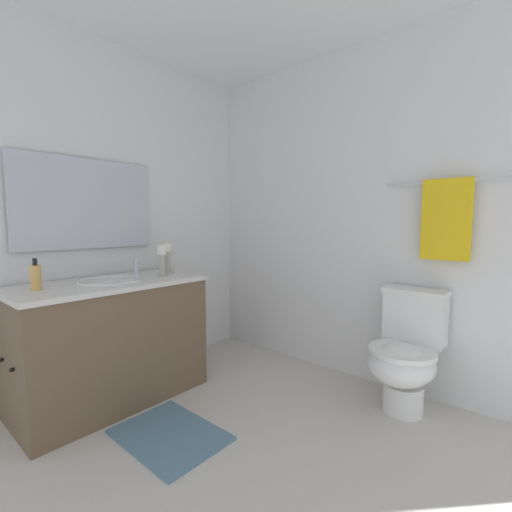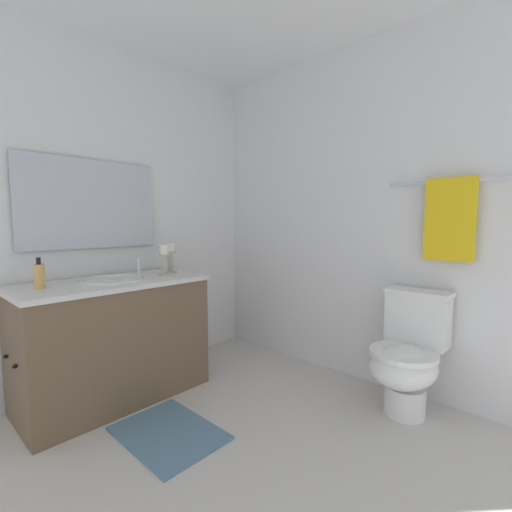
# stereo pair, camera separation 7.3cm
# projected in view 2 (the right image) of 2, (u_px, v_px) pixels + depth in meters

# --- Properties ---
(floor) EXTENTS (3.10, 2.67, 0.02)m
(floor) POSITION_uv_depth(u_px,v_px,m) (256.00, 483.00, 1.60)
(floor) COLOR beige
(floor) RESTS_ON ground
(wall_back) EXTENTS (3.10, 0.04, 2.45)m
(wall_back) POSITION_uv_depth(u_px,v_px,m) (386.00, 215.00, 2.45)
(wall_back) COLOR white
(wall_back) RESTS_ON ground
(wall_left) EXTENTS (0.04, 2.67, 2.45)m
(wall_left) POSITION_uv_depth(u_px,v_px,m) (100.00, 215.00, 2.53)
(wall_left) COLOR white
(wall_left) RESTS_ON ground
(vanity_cabinet) EXTENTS (0.58, 1.18, 0.80)m
(vanity_cabinet) POSITION_uv_depth(u_px,v_px,m) (115.00, 339.00, 2.34)
(vanity_cabinet) COLOR brown
(vanity_cabinet) RESTS_ON ground
(sink_basin) EXTENTS (0.40, 0.40, 0.24)m
(sink_basin) POSITION_uv_depth(u_px,v_px,m) (113.00, 286.00, 2.30)
(sink_basin) COLOR white
(sink_basin) RESTS_ON vanity_cabinet
(mirror) EXTENTS (0.02, 0.93, 0.61)m
(mirror) POSITION_uv_depth(u_px,v_px,m) (91.00, 204.00, 2.44)
(mirror) COLOR silver
(candle_holder_tall) EXTENTS (0.09, 0.09, 0.23)m
(candle_holder_tall) POSITION_uv_depth(u_px,v_px,m) (171.00, 257.00, 2.65)
(candle_holder_tall) COLOR #B7B2A5
(candle_holder_tall) RESTS_ON vanity_cabinet
(candle_holder_short) EXTENTS (0.09, 0.09, 0.22)m
(candle_holder_short) POSITION_uv_depth(u_px,v_px,m) (164.00, 260.00, 2.51)
(candle_holder_short) COLOR #B7B2A5
(candle_holder_short) RESTS_ON vanity_cabinet
(soap_bottle) EXTENTS (0.06, 0.06, 0.18)m
(soap_bottle) POSITION_uv_depth(u_px,v_px,m) (39.00, 276.00, 2.01)
(soap_bottle) COLOR #E5B259
(soap_bottle) RESTS_ON vanity_cabinet
(toilet) EXTENTS (0.39, 0.54, 0.75)m
(toilet) POSITION_uv_depth(u_px,v_px,m) (407.00, 356.00, 2.14)
(toilet) COLOR white
(toilet) RESTS_ON ground
(towel_bar) EXTENTS (0.76, 0.02, 0.02)m
(towel_bar) POSITION_uv_depth(u_px,v_px,m) (452.00, 181.00, 2.10)
(towel_bar) COLOR silver
(towel_near_vanity) EXTENTS (0.28, 0.03, 0.50)m
(towel_near_vanity) POSITION_uv_depth(u_px,v_px,m) (450.00, 220.00, 2.11)
(towel_near_vanity) COLOR yellow
(towel_near_vanity) RESTS_ON towel_bar
(bath_mat) EXTENTS (0.60, 0.44, 0.02)m
(bath_mat) POSITION_uv_depth(u_px,v_px,m) (169.00, 433.00, 1.95)
(bath_mat) COLOR slate
(bath_mat) RESTS_ON ground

